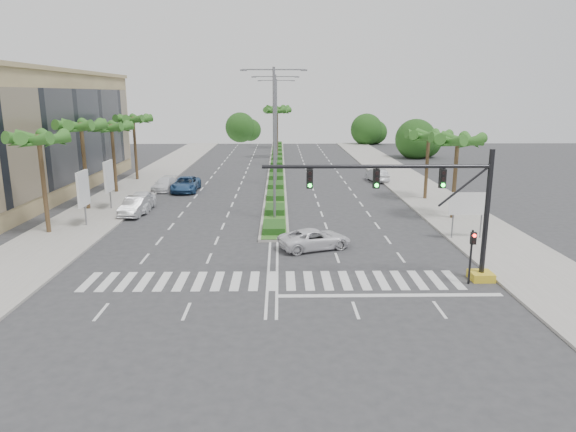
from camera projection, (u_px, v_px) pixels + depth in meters
name	position (u px, v px, depth m)	size (l,w,h in m)	color
ground	(272.00, 281.00, 28.11)	(160.00, 160.00, 0.00)	#333335
footpath_right	(438.00, 203.00, 47.78)	(6.00, 120.00, 0.15)	gray
footpath_left	(111.00, 204.00, 47.30)	(6.00, 120.00, 0.15)	gray
median	(277.00, 166.00, 71.85)	(2.20, 75.00, 0.20)	gray
median_grass	(277.00, 166.00, 71.83)	(1.80, 75.00, 0.04)	#275F20
building	(17.00, 135.00, 51.60)	(12.00, 36.00, 12.00)	tan
signal_gantry	(445.00, 219.00, 27.45)	(12.60, 1.20, 7.20)	gold
pedestrian_signal	(472.00, 248.00, 27.14)	(0.28, 0.36, 3.00)	black
direction_sign	(468.00, 206.00, 35.53)	(2.70, 0.11, 3.40)	slate
billboard_near	(83.00, 189.00, 38.86)	(0.18, 2.10, 4.35)	slate
billboard_far	(109.00, 177.00, 44.70)	(0.18, 2.10, 4.35)	slate
palm_left_near	(39.00, 142.00, 36.02)	(4.57, 4.68, 7.55)	brown
palm_left_mid	(81.00, 129.00, 43.72)	(4.57, 4.68, 7.95)	brown
palm_left_far	(112.00, 130.00, 51.63)	(4.57, 4.68, 7.35)	brown
palm_left_end	(133.00, 122.00, 59.32)	(4.57, 4.68, 7.75)	brown
palm_right_near	(458.00, 143.00, 40.52)	(4.57, 4.68, 7.05)	brown
palm_right_far	(429.00, 138.00, 48.37)	(4.57, 4.68, 6.75)	brown
palm_median_a	(277.00, 113.00, 79.94)	(4.57, 4.68, 8.05)	brown
palm_median_b	(277.00, 110.00, 94.53)	(4.57, 4.68, 8.05)	brown
streetlight_near	(274.00, 136.00, 40.15)	(5.10, 0.25, 12.00)	slate
streetlight_mid	(276.00, 124.00, 55.71)	(5.10, 0.25, 12.00)	slate
streetlight_far	(276.00, 117.00, 71.27)	(5.10, 0.25, 12.00)	slate
car_parked_a	(140.00, 201.00, 44.93)	(1.95, 4.86, 1.66)	white
car_parked_b	(135.00, 206.00, 43.33)	(1.63, 4.67, 1.54)	silver
car_parked_c	(186.00, 184.00, 53.76)	(2.54, 5.52, 1.53)	#294E7E
car_parked_d	(165.00, 184.00, 54.41)	(1.85, 4.56, 1.32)	white
car_crossing	(315.00, 239.00, 33.83)	(2.22, 4.81, 1.34)	white
car_right	(377.00, 175.00, 59.91)	(1.59, 4.55, 1.50)	#BABBC0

